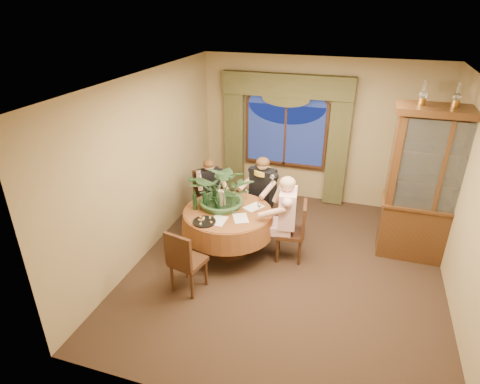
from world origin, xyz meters
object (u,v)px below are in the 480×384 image
(oil_lamp_center, at_px, (457,95))
(person_back, at_px, (210,191))
(china_cabinet, at_px, (435,188))
(chair_back_right, at_px, (259,199))
(chair_back, at_px, (208,198))
(wine_bottle_1, at_px, (205,199))
(wine_bottle_0, at_px, (215,194))
(person_scarf, at_px, (263,193))
(chair_right, at_px, (290,231))
(oil_lamp_left, at_px, (423,93))
(chair_front_left, at_px, (188,260))
(wine_bottle_3, at_px, (195,200))
(centerpiece_plant, at_px, (224,167))
(olive_bowl, at_px, (233,210))
(person_pink, at_px, (287,219))
(dining_table, at_px, (228,231))
(stoneware_vase, at_px, (221,198))
(wine_bottle_2, at_px, (218,201))

(oil_lamp_center, relative_size, person_back, 0.28)
(china_cabinet, xyz_separation_m, chair_back_right, (-2.74, 0.21, -0.72))
(chair_back, distance_m, person_back, 0.14)
(oil_lamp_center, height_order, wine_bottle_1, oil_lamp_center)
(wine_bottle_0, bearing_deg, person_scarf, 50.67)
(chair_right, distance_m, chair_back_right, 1.16)
(oil_lamp_left, xyz_separation_m, person_back, (-3.18, -0.01, -1.95))
(chair_back, relative_size, chair_front_left, 1.00)
(chair_front_left, bearing_deg, wine_bottle_0, 104.88)
(chair_back_right, height_order, wine_bottle_3, wine_bottle_3)
(person_scarf, distance_m, centerpiece_plant, 1.15)
(olive_bowl, bearing_deg, person_pink, 10.00)
(wine_bottle_3, bearing_deg, person_scarf, 51.04)
(china_cabinet, relative_size, person_back, 1.95)
(chair_front_left, height_order, person_pink, person_pink)
(oil_lamp_center, relative_size, chair_front_left, 0.35)
(dining_table, xyz_separation_m, stoneware_vase, (-0.14, 0.10, 0.51))
(wine_bottle_0, bearing_deg, chair_front_left, -87.34)
(oil_lamp_center, height_order, chair_front_left, oil_lamp_center)
(chair_back, height_order, chair_front_left, same)
(wine_bottle_0, bearing_deg, dining_table, -31.87)
(olive_bowl, bearing_deg, chair_right, 9.21)
(china_cabinet, bearing_deg, oil_lamp_left, 180.00)
(dining_table, height_order, person_scarf, person_scarf)
(wine_bottle_2, bearing_deg, centerpiece_plant, 72.59)
(oil_lamp_left, bearing_deg, chair_front_left, -146.33)
(oil_lamp_center, bearing_deg, chair_back, -179.60)
(chair_right, relative_size, wine_bottle_2, 2.91)
(dining_table, bearing_deg, chair_front_left, -102.22)
(chair_front_left, bearing_deg, oil_lamp_left, 45.89)
(wine_bottle_1, bearing_deg, dining_table, 6.17)
(centerpiece_plant, xyz_separation_m, wine_bottle_0, (-0.18, 0.04, -0.49))
(wine_bottle_2, bearing_deg, stoneware_vase, 86.00)
(chair_back, height_order, person_back, person_back)
(dining_table, distance_m, china_cabinet, 3.19)
(person_scarf, relative_size, wine_bottle_0, 4.07)
(oil_lamp_left, bearing_deg, chair_back, -179.55)
(oil_lamp_center, bearing_deg, person_pink, -161.51)
(oil_lamp_left, relative_size, stoneware_vase, 1.23)
(stoneware_vase, bearing_deg, dining_table, -35.97)
(oil_lamp_left, height_order, chair_right, oil_lamp_left)
(dining_table, bearing_deg, wine_bottle_2, -167.18)
(chair_back, bearing_deg, chair_back_right, 155.03)
(chair_right, xyz_separation_m, olive_bowl, (-0.87, -0.14, 0.29))
(dining_table, distance_m, chair_front_left, 1.06)
(chair_back, distance_m, stoneware_vase, 0.95)
(chair_front_left, relative_size, person_back, 0.78)
(dining_table, xyz_separation_m, wine_bottle_0, (-0.28, 0.17, 0.54))
(wine_bottle_2, bearing_deg, wine_bottle_1, -178.67)
(olive_bowl, xyz_separation_m, wine_bottle_3, (-0.60, -0.10, 0.14))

